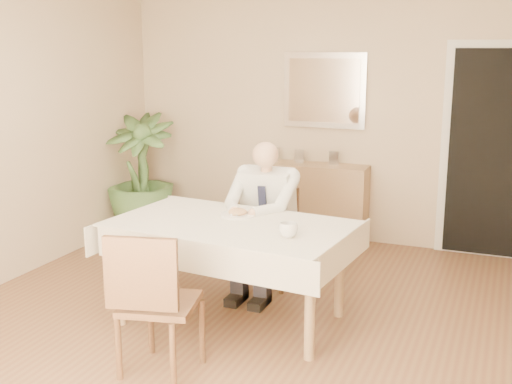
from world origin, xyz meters
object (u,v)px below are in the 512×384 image
at_px(chair_near, 152,297).
at_px(coffee_mug, 288,230).
at_px(dining_table, 231,234).
at_px(sideboard, 318,203).
at_px(seated_man, 261,212).
at_px(chair_far, 273,230).
at_px(potted_palm, 141,175).

distance_m(chair_near, coffee_mug, 1.01).
xyz_separation_m(dining_table, chair_near, (-0.09, -0.95, -0.14)).
relative_size(chair_near, sideboard, 0.92).
height_order(dining_table, seated_man, seated_man).
xyz_separation_m(chair_near, sideboard, (0.10, 3.10, -0.12)).
distance_m(chair_far, chair_near, 1.82).
bearing_deg(chair_far, sideboard, 92.17).
distance_m(seated_man, sideboard, 1.59).
bearing_deg(seated_man, sideboard, 89.49).
bearing_deg(potted_palm, coffee_mug, -39.10).
bearing_deg(seated_man, chair_near, -93.37).
bearing_deg(chair_near, dining_table, 71.26).
relative_size(dining_table, sideboard, 1.79).
relative_size(chair_near, potted_palm, 0.72).
height_order(chair_near, coffee_mug, chair_near).
relative_size(dining_table, potted_palm, 1.40).
xyz_separation_m(coffee_mug, potted_palm, (-2.33, 1.89, -0.15)).
xyz_separation_m(dining_table, coffee_mug, (0.50, -0.18, 0.13)).
bearing_deg(coffee_mug, seated_man, 123.06).
bearing_deg(dining_table, sideboard, 95.40).
bearing_deg(seated_man, coffee_mug, -56.94).
height_order(dining_table, chair_near, chair_near).
distance_m(chair_far, sideboard, 1.28).
distance_m(seated_man, coffee_mug, 0.93).
bearing_deg(seated_man, dining_table, -90.00).
bearing_deg(sideboard, dining_table, -91.85).
bearing_deg(chair_near, coffee_mug, 39.16).
bearing_deg(chair_far, coffee_mug, -61.69).
bearing_deg(coffee_mug, chair_far, 115.51).
bearing_deg(potted_palm, seated_man, -31.55).
bearing_deg(sideboard, chair_near, -93.41).
bearing_deg(chair_near, chair_far, 73.88).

